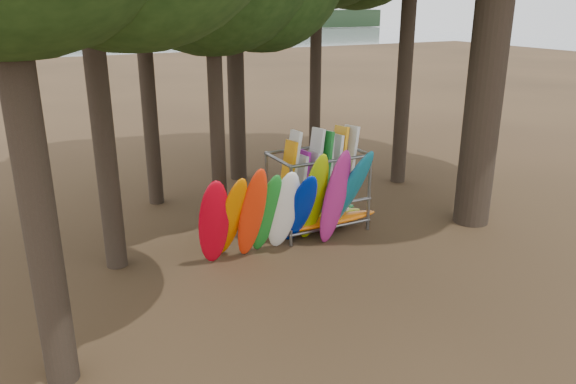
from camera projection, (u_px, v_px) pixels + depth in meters
name	position (u px, v px, depth m)	size (l,w,h in m)	color
ground	(334.00, 257.00, 14.40)	(120.00, 120.00, 0.00)	#47331E
lake	(61.00, 57.00, 64.88)	(160.00, 160.00, 0.00)	gray
far_shore	(29.00, 24.00, 106.29)	(160.00, 4.00, 4.00)	black
kayak_row	(288.00, 208.00, 14.18)	(4.57, 2.10, 2.93)	#B90315
storage_rack	(317.00, 193.00, 15.90)	(3.24, 1.64, 2.91)	slate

